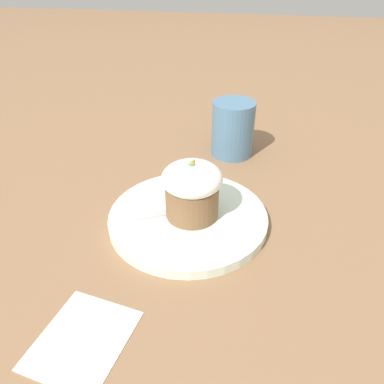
% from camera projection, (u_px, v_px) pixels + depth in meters
% --- Properties ---
extents(ground_plane, '(4.00, 4.00, 0.00)m').
position_uv_depth(ground_plane, '(188.00, 222.00, 0.57)').
color(ground_plane, '#846042').
extents(dessert_plate, '(0.24, 0.24, 0.02)m').
position_uv_depth(dessert_plate, '(188.00, 218.00, 0.57)').
color(dessert_plate, silver).
rests_on(dessert_plate, ground_plane).
extents(carrot_cake, '(0.09, 0.09, 0.09)m').
position_uv_depth(carrot_cake, '(192.00, 189.00, 0.54)').
color(carrot_cake, brown).
rests_on(carrot_cake, dessert_plate).
extents(spoon, '(0.06, 0.11, 0.01)m').
position_uv_depth(spoon, '(179.00, 211.00, 0.56)').
color(spoon, '#B7B7BC').
rests_on(spoon, dessert_plate).
extents(coffee_cup, '(0.11, 0.08, 0.11)m').
position_uv_depth(coffee_cup, '(233.00, 128.00, 0.73)').
color(coffee_cup, teal).
rests_on(coffee_cup, ground_plane).
extents(paper_napkin, '(0.12, 0.11, 0.00)m').
position_uv_depth(paper_napkin, '(82.00, 339.00, 0.40)').
color(paper_napkin, white).
rests_on(paper_napkin, ground_plane).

